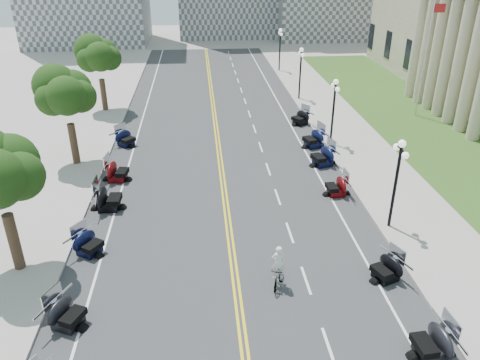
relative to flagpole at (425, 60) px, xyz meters
name	(u,v)px	position (x,y,z in m)	size (l,w,h in m)	color
ground	(236,284)	(-18.00, -22.00, -5.00)	(160.00, 160.00, 0.00)	gray
road	(223,184)	(-18.00, -12.00, -5.00)	(16.00, 90.00, 0.01)	#333335
centerline_yellow_a	(221,184)	(-18.12, -12.00, -4.99)	(0.12, 90.00, 0.00)	yellow
centerline_yellow_b	(225,184)	(-17.88, -12.00, -4.99)	(0.12, 90.00, 0.00)	yellow
edge_line_north	(321,180)	(-11.60, -12.00, -4.99)	(0.12, 90.00, 0.00)	white
edge_line_south	(122,188)	(-24.40, -12.00, -4.99)	(0.12, 90.00, 0.00)	white
lane_dash_5	(329,347)	(-14.80, -26.00, -4.99)	(0.12, 2.00, 0.00)	white
lane_dash_6	(306,280)	(-14.80, -22.00, -4.99)	(0.12, 2.00, 0.00)	white
lane_dash_7	(290,232)	(-14.80, -18.00, -4.99)	(0.12, 2.00, 0.00)	white
lane_dash_8	(278,197)	(-14.80, -14.00, -4.99)	(0.12, 2.00, 0.00)	white
lane_dash_9	(268,169)	(-14.80, -10.00, -4.99)	(0.12, 2.00, 0.00)	white
lane_dash_10	(261,147)	(-14.80, -6.00, -4.99)	(0.12, 2.00, 0.00)	white
lane_dash_11	(254,129)	(-14.80, -2.00, -4.99)	(0.12, 2.00, 0.00)	white
lane_dash_12	(249,114)	(-14.80, 2.00, -4.99)	(0.12, 2.00, 0.00)	white
lane_dash_13	(245,101)	(-14.80, 6.00, -4.99)	(0.12, 2.00, 0.00)	white
lane_dash_14	(241,90)	(-14.80, 10.00, -4.99)	(0.12, 2.00, 0.00)	white
lane_dash_15	(238,81)	(-14.80, 14.00, -4.99)	(0.12, 2.00, 0.00)	white
lane_dash_16	(235,72)	(-14.80, 18.00, -4.99)	(0.12, 2.00, 0.00)	white
lane_dash_17	(233,65)	(-14.80, 22.00, -4.99)	(0.12, 2.00, 0.00)	white
lane_dash_18	(231,58)	(-14.80, 26.00, -4.99)	(0.12, 2.00, 0.00)	white
lane_dash_19	(229,53)	(-14.80, 30.00, -4.99)	(0.12, 2.00, 0.00)	white
sidewalk_north	(382,177)	(-7.50, -12.00, -4.92)	(5.00, 90.00, 0.15)	#9E9991
sidewalk_south	(55,190)	(-28.50, -12.00, -4.92)	(5.00, 90.00, 0.15)	#9E9991
lawn	(430,131)	(-0.50, -4.00, -4.95)	(9.00, 60.00, 0.10)	#356023
street_lamp_2	(395,185)	(-9.40, -18.00, -2.40)	(0.50, 1.20, 4.90)	black
street_lamp_3	(333,112)	(-9.40, -6.00, -2.40)	(0.50, 1.20, 4.90)	black
street_lamp_4	(300,74)	(-9.40, 6.00, -2.40)	(0.50, 1.20, 4.90)	black
street_lamp_5	(280,50)	(-9.40, 18.00, -2.40)	(0.50, 1.20, 4.90)	black
flagpole	(425,60)	(0.00, 0.00, 0.00)	(1.10, 0.20, 10.00)	silver
tree_3	(66,98)	(-28.00, -8.00, -0.25)	(4.80, 4.80, 9.20)	#235619
tree_4	(99,60)	(-28.00, 4.00, -0.25)	(4.80, 4.80, 9.20)	#235619
motorcycle_n_4	(433,341)	(-11.17, -26.72, -4.29)	(2.02, 2.02, 1.41)	black
motorcycle_n_5	(387,267)	(-11.18, -22.20, -4.36)	(1.82, 1.82, 1.27)	black
motorcycle_n_7	(337,185)	(-11.19, -14.03, -4.35)	(1.86, 1.86, 1.30)	#590A0C
motorcycle_n_8	(323,155)	(-10.95, -9.65, -4.25)	(2.15, 2.15, 1.50)	black
motorcycle_n_9	(314,138)	(-10.81, -6.29, -4.25)	(2.14, 2.14, 1.50)	black
motorcycle_n_10	(300,117)	(-10.77, -1.20, -4.33)	(1.91, 1.91, 1.34)	black
motorcycle_s_5	(66,312)	(-24.90, -23.92, -4.33)	(1.92, 1.92, 1.35)	black
motorcycle_s_6	(88,242)	(-25.02, -18.95, -4.35)	(1.85, 1.85, 1.30)	black
motorcycle_s_7	(108,197)	(-24.76, -14.53, -4.23)	(2.20, 2.20, 1.54)	black
motorcycle_s_8	(117,170)	(-24.80, -10.79, -4.28)	(2.06, 2.06, 1.44)	#590A0C
motorcycle_s_9	(126,138)	(-25.01, -4.79, -4.33)	(1.91, 1.91, 1.34)	black
bicycle	(278,275)	(-16.15, -22.16, -4.47)	(0.49, 1.75, 1.05)	#A51414
cyclist_rider	(279,249)	(-16.15, -22.16, -3.10)	(0.62, 0.41, 1.70)	silver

